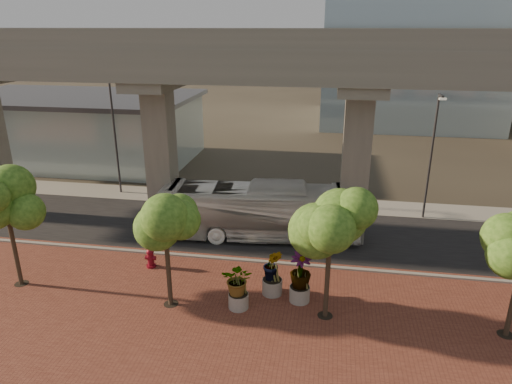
# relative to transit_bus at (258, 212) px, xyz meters

# --- Properties ---
(ground) EXTENTS (160.00, 160.00, 0.00)m
(ground) POSITION_rel_transit_bus_xyz_m (-0.29, -1.32, -1.73)
(ground) COLOR #322C24
(ground) RESTS_ON ground
(brick_plaza) EXTENTS (70.00, 13.00, 0.06)m
(brick_plaza) POSITION_rel_transit_bus_xyz_m (-0.29, -9.32, -1.70)
(brick_plaza) COLOR brown
(brick_plaza) RESTS_ON ground
(asphalt_road) EXTENTS (90.00, 8.00, 0.04)m
(asphalt_road) POSITION_rel_transit_bus_xyz_m (-0.29, 0.68, -1.71)
(asphalt_road) COLOR black
(asphalt_road) RESTS_ON ground
(curb_strip) EXTENTS (70.00, 0.25, 0.16)m
(curb_strip) POSITION_rel_transit_bus_xyz_m (-0.29, -3.32, -1.65)
(curb_strip) COLOR gray
(curb_strip) RESTS_ON ground
(far_sidewalk) EXTENTS (90.00, 3.00, 0.06)m
(far_sidewalk) POSITION_rel_transit_bus_xyz_m (-0.29, 6.18, -1.70)
(far_sidewalk) COLOR gray
(far_sidewalk) RESTS_ON ground
(transit_viaduct) EXTENTS (72.00, 5.60, 12.40)m
(transit_viaduct) POSITION_rel_transit_bus_xyz_m (-0.29, 0.68, 5.56)
(transit_viaduct) COLOR gray
(transit_viaduct) RESTS_ON ground
(station_pavilion) EXTENTS (23.00, 13.00, 6.30)m
(station_pavilion) POSITION_rel_transit_bus_xyz_m (-20.29, 14.68, 1.49)
(station_pavilion) COLOR silver
(station_pavilion) RESTS_ON ground
(transit_bus) EXTENTS (12.60, 3.89, 3.46)m
(transit_bus) POSITION_rel_transit_bus_xyz_m (0.00, 0.00, 0.00)
(transit_bus) COLOR silver
(transit_bus) RESTS_ON ground
(fire_hydrant) EXTENTS (0.58, 0.52, 1.16)m
(fire_hydrant) POSITION_rel_transit_bus_xyz_m (-5.15, -4.81, -1.11)
(fire_hydrant) COLOR maroon
(fire_hydrant) RESTS_ON ground
(planter_front) EXTENTS (2.10, 2.10, 2.31)m
(planter_front) POSITION_rel_transit_bus_xyz_m (0.37, -7.79, -0.27)
(planter_front) COLOR #AEA69D
(planter_front) RESTS_ON ground
(planter_right) EXTENTS (2.40, 2.40, 2.56)m
(planter_right) POSITION_rel_transit_bus_xyz_m (3.15, -6.75, -0.12)
(planter_right) COLOR #A09990
(planter_right) RESTS_ON ground
(planter_left) EXTENTS (2.21, 2.21, 2.43)m
(planter_left) POSITION_rel_transit_bus_xyz_m (1.77, -6.33, -0.19)
(planter_left) COLOR #AEA99D
(planter_left) RESTS_ON ground
(street_tree_far_west) EXTENTS (3.42, 3.42, 6.09)m
(street_tree_far_west) POSITION_rel_transit_bus_xyz_m (-11.08, -7.58, 2.84)
(street_tree_far_west) COLOR #3F3124
(street_tree_far_west) RESTS_ON ground
(street_tree_near_west) EXTENTS (3.55, 3.55, 5.77)m
(street_tree_near_west) POSITION_rel_transit_bus_xyz_m (-2.87, -8.05, 2.47)
(street_tree_near_west) COLOR #3F3124
(street_tree_near_west) RESTS_ON ground
(street_tree_near_east) EXTENTS (3.76, 3.76, 6.13)m
(street_tree_near_east) POSITION_rel_transit_bus_xyz_m (4.41, -7.78, 2.73)
(street_tree_near_east) COLOR #3F3124
(street_tree_near_east) RESTS_ON ground
(streetlamp_west) EXTENTS (0.45, 1.31, 9.01)m
(streetlamp_west) POSITION_rel_transit_bus_xyz_m (-12.07, 6.06, 3.53)
(streetlamp_west) COLOR #313136
(streetlamp_west) RESTS_ON ground
(streetlamp_east) EXTENTS (0.42, 1.23, 8.48)m
(streetlamp_east) POSITION_rel_transit_bus_xyz_m (10.80, 4.74, 3.22)
(streetlamp_east) COLOR #2F2F34
(streetlamp_east) RESTS_ON ground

